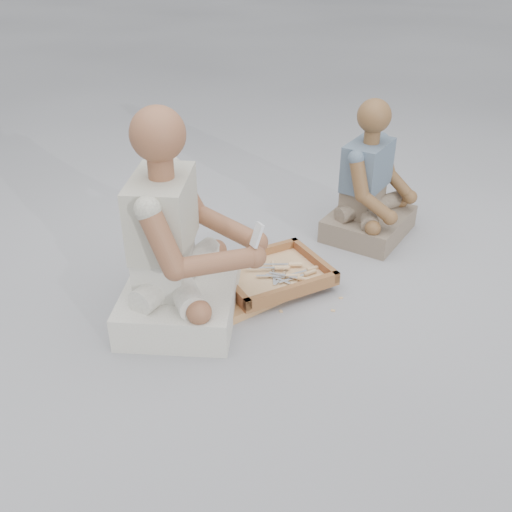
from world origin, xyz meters
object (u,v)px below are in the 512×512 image
object	(u,v)px
craftsman	(177,251)
companion	(370,192)
carved_panel	(239,289)
tool_tray	(273,274)

from	to	relation	value
craftsman	companion	size ratio (longest dim) A/B	1.24
carved_panel	tool_tray	xyz separation A→B (m)	(0.19, 0.02, 0.04)
tool_tray	craftsman	xyz separation A→B (m)	(-0.49, -0.11, 0.27)
carved_panel	companion	bearing A→B (deg)	25.64
tool_tray	craftsman	bearing A→B (deg)	-166.75
tool_tray	companion	xyz separation A→B (m)	(0.70, 0.40, 0.20)
tool_tray	companion	world-z (taller)	companion
craftsman	companion	world-z (taller)	craftsman
tool_tray	companion	distance (m)	0.83
carved_panel	tool_tray	distance (m)	0.19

